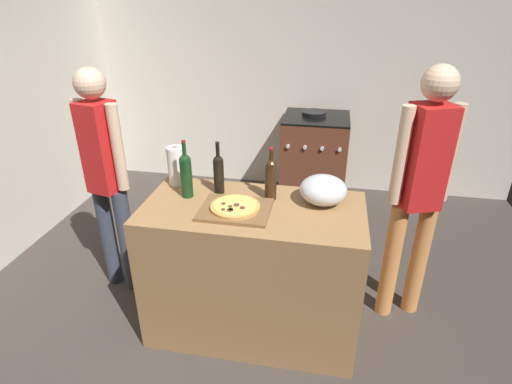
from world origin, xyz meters
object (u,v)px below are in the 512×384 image
Objects in this scene: paper_towel_roll at (177,166)px; wine_bottle_dark at (219,172)px; person_in_stripes at (106,173)px; pizza at (235,207)px; person_in_red at (420,185)px; wine_bottle_green at (271,177)px; mixing_bowl at (323,190)px; stove at (314,159)px; wine_bottle_amber at (186,174)px.

paper_towel_roll is 0.77× the size of wine_bottle_dark.
person_in_stripes is at bearing 177.22° from paper_towel_roll.
person_in_red reaches higher than pizza.
person_in_red reaches higher than wine_bottle_dark.
wine_bottle_dark reaches higher than wine_bottle_green.
mixing_bowl reaches higher than pizza.
pizza is 1.03m from person_in_stripes.
paper_towel_roll is 0.79× the size of wine_bottle_green.
wine_bottle_amber is at bearing -109.95° from stove.
paper_towel_roll is at bearing 147.06° from pizza.
wine_bottle_dark is at bearing -171.56° from person_in_red.
wine_bottle_dark is 0.35× the size of stove.
stove is at bearing 94.05° from mixing_bowl.
person_in_stripes reaches higher than paper_towel_roll.
stove is (0.36, 2.03, -0.48)m from pizza.
paper_towel_roll is 0.16× the size of person_in_stripes.
stove is at bearing 64.97° from paper_towel_roll.
wine_bottle_green is 0.98× the size of wine_bottle_dark.
paper_towel_roll is at bearing 127.15° from wine_bottle_amber.
pizza is 0.87× the size of wine_bottle_green.
paper_towel_roll reaches higher than stove.
person_in_stripes is (-0.65, 0.19, -0.13)m from wine_bottle_amber.
paper_towel_roll is at bearing 171.35° from wine_bottle_green.
wine_bottle_dark is 0.20× the size of person_in_stripes.
person_in_red is (1.52, 0.11, -0.05)m from paper_towel_roll.
mixing_bowl is at bearing -4.78° from person_in_stripes.
wine_bottle_green is at bearing -8.65° from paper_towel_roll.
person_in_stripes is at bearing 175.22° from mixing_bowl.
pizza is at bearing -131.28° from wine_bottle_green.
paper_towel_roll is 0.54m from person_in_stripes.
person_in_stripes reaches higher than stove.
paper_towel_roll is 1.52m from person_in_red.
wine_bottle_amber is 2.10m from stove.
person_in_red is (1.06, 0.40, 0.04)m from pizza.
person_in_stripes reaches higher than wine_bottle_amber.
stove is at bearing 80.02° from pizza.
pizza is 1.11× the size of paper_towel_roll.
wine_bottle_amber reaches higher than wine_bottle_dark.
pizza is 0.30× the size of stove.
pizza and stove have the same top height.
pizza is 1.02× the size of mixing_bowl.
wine_bottle_dark is at bearing 177.75° from mixing_bowl.
stove is at bearing 74.20° from wine_bottle_dark.
pizza is at bearing -32.94° from paper_towel_roll.
wine_bottle_dark reaches higher than mixing_bowl.
person_in_red reaches higher than wine_bottle_green.
person_in_stripes is 0.96× the size of person_in_red.
pizza is 0.17× the size of person_in_stripes.
wine_bottle_amber is at bearing 158.16° from pizza.
paper_towel_roll is (-0.45, 0.29, 0.10)m from pizza.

